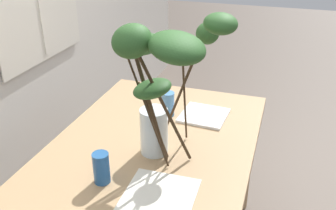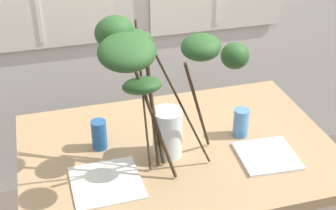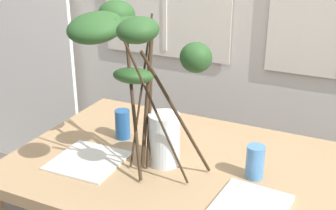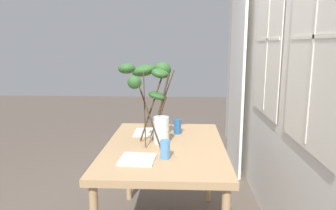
% 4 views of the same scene
% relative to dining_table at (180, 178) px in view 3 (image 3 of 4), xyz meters
% --- Properties ---
extents(curtain_sheer_side, '(0.92, 0.03, 2.23)m').
position_rel_dining_table_xyz_m(curtain_sheer_side, '(-1.59, 0.81, 0.41)').
color(curtain_sheer_side, white).
rests_on(curtain_sheer_side, ground).
extents(dining_table, '(1.34, 0.92, 0.78)m').
position_rel_dining_table_xyz_m(dining_table, '(0.00, 0.00, 0.00)').
color(dining_table, tan).
rests_on(dining_table, ground).
extents(vase_with_branches, '(0.59, 0.43, 0.65)m').
position_rel_dining_table_xyz_m(vase_with_branches, '(-0.14, -0.11, 0.48)').
color(vase_with_branches, silver).
rests_on(vase_with_branches, dining_table).
extents(drinking_glass_blue_left, '(0.07, 0.07, 0.13)m').
position_rel_dining_table_xyz_m(drinking_glass_blue_left, '(-0.32, 0.09, 0.14)').
color(drinking_glass_blue_left, '#235693').
rests_on(drinking_glass_blue_left, dining_table).
extents(drinking_glass_blue_right, '(0.07, 0.07, 0.13)m').
position_rel_dining_table_xyz_m(drinking_glass_blue_right, '(0.29, 0.02, 0.14)').
color(drinking_glass_blue_right, '#4C84BC').
rests_on(drinking_glass_blue_right, dining_table).
extents(plate_square_left, '(0.27, 0.27, 0.01)m').
position_rel_dining_table_xyz_m(plate_square_left, '(-0.34, -0.15, 0.08)').
color(plate_square_left, silver).
rests_on(plate_square_left, dining_table).
extents(plate_square_right, '(0.25, 0.25, 0.01)m').
position_rel_dining_table_xyz_m(plate_square_right, '(0.34, -0.17, 0.08)').
color(plate_square_right, white).
rests_on(plate_square_right, dining_table).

